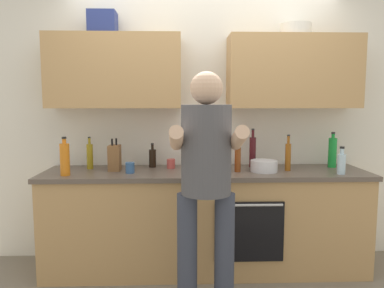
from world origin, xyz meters
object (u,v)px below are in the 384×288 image
(bottle_vinegar, at_px, (238,155))
(bottle_oil, at_px, (90,156))
(bottle_juice, at_px, (65,159))
(mixing_bowl, at_px, (264,166))
(cup_ceramic, at_px, (171,164))
(bottle_syrup, at_px, (288,156))
(knife_block, at_px, (115,158))
(cup_tea, at_px, (130,168))
(bottle_wine, at_px, (253,151))
(bottle_soy, at_px, (153,158))
(grocery_bag_crisps, at_px, (204,164))
(bottle_water, at_px, (341,163))
(bottle_soda, at_px, (332,152))
(person_standing, at_px, (206,175))

(bottle_vinegar, distance_m, bottle_oil, 1.33)
(bottle_juice, height_order, mixing_bowl, bottle_juice)
(cup_ceramic, bearing_deg, bottle_syrup, -8.16)
(bottle_oil, bearing_deg, knife_block, -20.32)
(bottle_syrup, height_order, cup_tea, bottle_syrup)
(bottle_wine, xyz_separation_m, bottle_syrup, (0.28, -0.20, -0.02))
(bottle_soy, bearing_deg, bottle_wine, -1.23)
(cup_ceramic, distance_m, grocery_bag_crisps, 0.35)
(cup_tea, bearing_deg, bottle_water, -3.47)
(bottle_wine, relative_size, grocery_bag_crisps, 1.74)
(bottle_wine, relative_size, bottle_juice, 1.12)
(bottle_oil, bearing_deg, bottle_wine, 1.86)
(bottle_soda, bearing_deg, bottle_vinegar, -167.54)
(grocery_bag_crisps, bearing_deg, mixing_bowl, 0.95)
(knife_block, xyz_separation_m, grocery_bag_crisps, (0.79, -0.11, -0.04))
(knife_block, bearing_deg, cup_tea, -39.81)
(bottle_wine, bearing_deg, person_standing, -118.44)
(grocery_bag_crisps, bearing_deg, cup_tea, -178.22)
(bottle_wine, distance_m, bottle_oil, 1.49)
(bottle_juice, bearing_deg, cup_ceramic, 19.33)
(mixing_bowl, bearing_deg, cup_tea, -178.59)
(bottle_wine, xyz_separation_m, knife_block, (-1.26, -0.14, -0.03))
(bottle_vinegar, distance_m, grocery_bag_crisps, 0.30)
(bottle_water, bearing_deg, mixing_bowl, 167.65)
(grocery_bag_crisps, bearing_deg, cup_ceramic, 146.36)
(mixing_bowl, bearing_deg, bottle_vinegar, -178.84)
(bottle_soy, distance_m, grocery_bag_crisps, 0.54)
(person_standing, relative_size, mixing_bowl, 7.30)
(bottle_water, height_order, bottle_soda, bottle_soda)
(bottle_water, height_order, mixing_bowl, bottle_water)
(person_standing, bearing_deg, knife_block, 133.91)
(bottle_wine, bearing_deg, bottle_water, -28.66)
(person_standing, distance_m, mixing_bowl, 0.89)
(person_standing, distance_m, bottle_soda, 1.52)
(bottle_syrup, height_order, mixing_bowl, bottle_syrup)
(bottle_soy, height_order, bottle_vinegar, bottle_vinegar)
(person_standing, xyz_separation_m, bottle_syrup, (0.78, 0.73, 0.02))
(bottle_juice, xyz_separation_m, mixing_bowl, (1.68, 0.12, -0.09))
(person_standing, distance_m, bottle_wine, 1.05)
(bottle_wine, distance_m, mixing_bowl, 0.26)
(bottle_soda, bearing_deg, bottle_juice, -172.42)
(cup_tea, bearing_deg, bottle_soy, 58.78)
(mixing_bowl, bearing_deg, bottle_oil, 173.15)
(bottle_water, bearing_deg, bottle_soy, 166.35)
(bottle_vinegar, distance_m, bottle_syrup, 0.45)
(bottle_soy, bearing_deg, bottle_water, -13.65)
(bottle_oil, bearing_deg, grocery_bag_crisps, -10.74)
(bottle_soy, distance_m, cup_tea, 0.33)
(knife_block, bearing_deg, bottle_soy, 25.81)
(bottle_vinegar, xyz_separation_m, mixing_bowl, (0.23, 0.00, -0.09))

